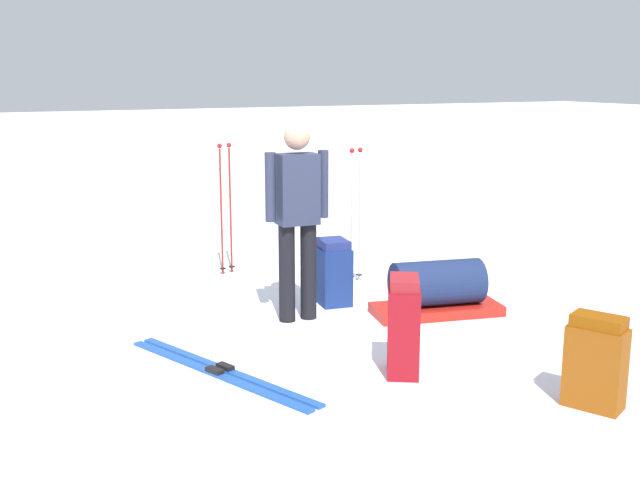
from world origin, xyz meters
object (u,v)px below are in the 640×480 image
at_px(backpack_large_dark, 596,363).
at_px(ski_poles_planted_near, 226,202).
at_px(ski_poles_planted_far, 356,209).
at_px(backpack_small_spare, 333,272).
at_px(ski_pair_near, 220,371).
at_px(gear_sled, 437,290).
at_px(skier_standing, 297,212).
at_px(backpack_bright, 403,327).

bearing_deg(backpack_large_dark, ski_poles_planted_near, -77.15).
bearing_deg(ski_poles_planted_far, backpack_small_spare, 47.29).
distance_m(ski_pair_near, backpack_small_spare, 1.94).
relative_size(ski_pair_near, ski_poles_planted_near, 1.31).
xyz_separation_m(ski_pair_near, gear_sled, (-2.19, -0.49, 0.21)).
bearing_deg(ski_pair_near, backpack_large_dark, 140.95).
relative_size(ski_pair_near, ski_poles_planted_far, 1.33).
relative_size(backpack_large_dark, ski_poles_planted_near, 0.44).
xyz_separation_m(ski_pair_near, backpack_large_dark, (-1.98, 1.60, 0.29)).
relative_size(skier_standing, backpack_large_dark, 2.76).
height_order(ski_poles_planted_near, ski_poles_planted_far, ski_poles_planted_near).
height_order(backpack_large_dark, gear_sled, backpack_large_dark).
height_order(skier_standing, backpack_small_spare, skier_standing).
relative_size(backpack_small_spare, ski_poles_planted_near, 0.44).
distance_m(backpack_large_dark, backpack_bright, 1.30).
distance_m(backpack_bright, gear_sled, 1.47).
relative_size(skier_standing, ski_poles_planted_near, 1.22).
xyz_separation_m(backpack_small_spare, ski_poles_planted_far, (-0.56, -0.61, 0.46)).
xyz_separation_m(backpack_small_spare, gear_sled, (-0.68, 0.70, -0.07)).
bearing_deg(gear_sled, ski_poles_planted_far, -84.71).
distance_m(ski_poles_planted_near, ski_poles_planted_far, 1.40).
distance_m(backpack_large_dark, ski_poles_planted_far, 3.43).
distance_m(backpack_bright, ski_poles_planted_near, 3.30).
bearing_deg(backpack_small_spare, gear_sled, 134.18).
distance_m(skier_standing, backpack_small_spare, 0.87).
distance_m(ski_pair_near, backpack_large_dark, 2.56).
xyz_separation_m(backpack_bright, ski_poles_planted_near, (0.18, -3.27, 0.42)).
height_order(skier_standing, ski_poles_planted_near, skier_standing).
height_order(backpack_small_spare, gear_sled, backpack_small_spare).
bearing_deg(backpack_large_dark, backpack_small_spare, -80.51).
bearing_deg(ski_pair_near, ski_poles_planted_far, -139.06).
bearing_deg(backpack_large_dark, ski_pair_near, -39.05).
bearing_deg(ski_poles_planted_far, ski_poles_planted_near, -39.97).
relative_size(backpack_large_dark, gear_sled, 0.51).
distance_m(ski_pair_near, backpack_bright, 1.35).
distance_m(backpack_bright, backpack_small_spare, 1.80).
bearing_deg(backpack_bright, ski_poles_planted_near, -86.81).
xyz_separation_m(ski_pair_near, backpack_small_spare, (-1.51, -1.19, 0.29)).
distance_m(backpack_small_spare, ski_poles_planted_far, 0.95).
distance_m(ski_pair_near, ski_poles_planted_far, 2.84).
height_order(backpack_small_spare, ski_poles_planted_far, ski_poles_planted_far).
height_order(backpack_large_dark, ski_poles_planted_far, ski_poles_planted_far).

